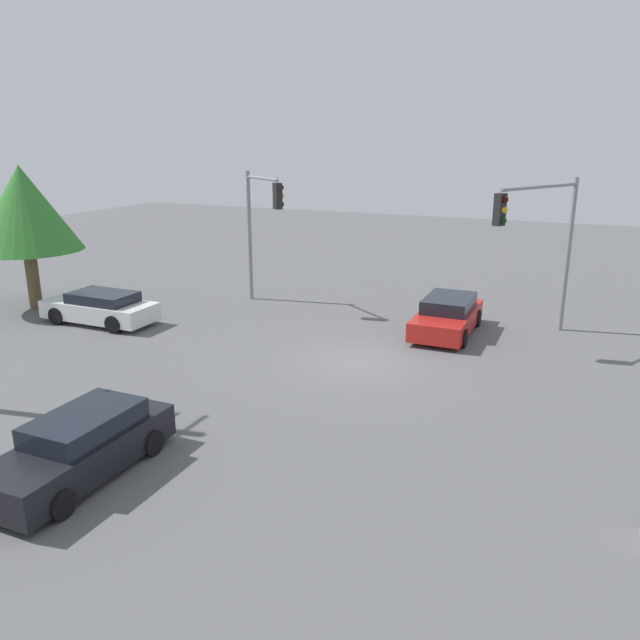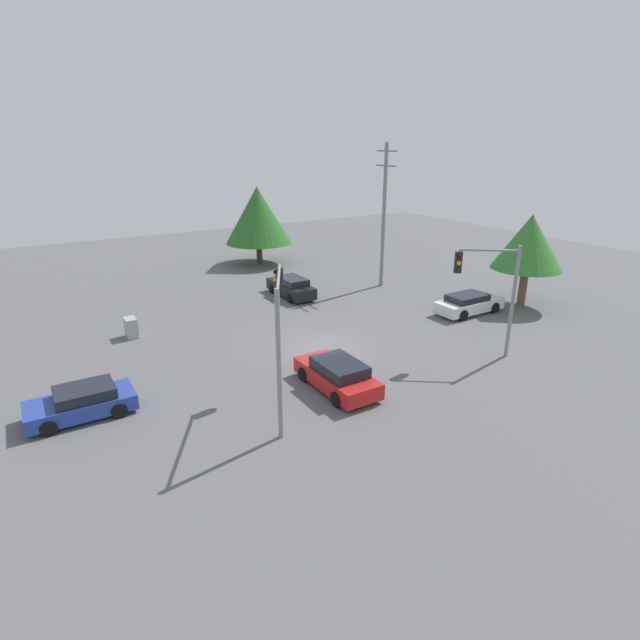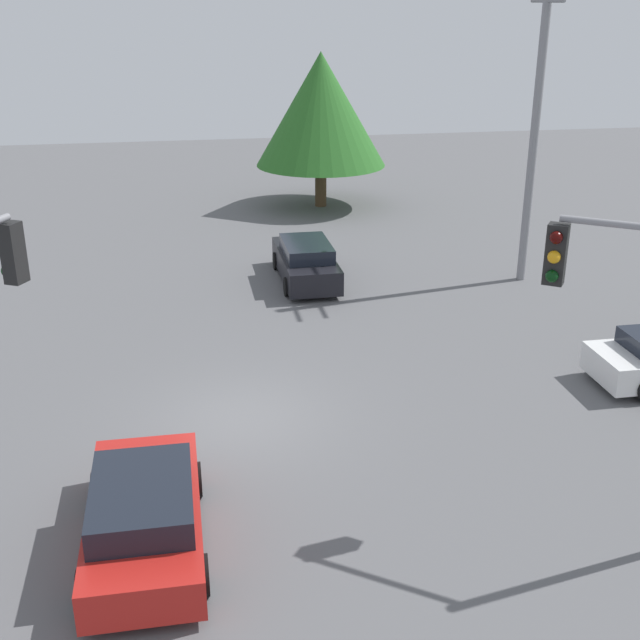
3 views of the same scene
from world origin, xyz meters
TOP-DOWN VIEW (x-y plane):
  - ground_plane at (0.00, 0.00)m, footprint 80.00×80.00m
  - sedan_red at (-4.35, 2.04)m, footprint 4.53×2.05m
  - sedan_dark at (9.33, -3.02)m, footprint 4.53×1.86m
  - utility_pole_tall at (8.20, -10.32)m, footprint 2.20×0.28m
  - tree_corner at (19.84, -5.45)m, footprint 5.88×5.88m

SIDE VIEW (x-z plane):
  - ground_plane at x=0.00m, z-range 0.00..0.00m
  - sedan_red at x=-4.35m, z-range -0.02..1.37m
  - sedan_dark at x=9.33m, z-range -0.03..1.40m
  - tree_corner at x=19.84m, z-range 0.95..7.81m
  - utility_pole_tall at x=8.20m, z-range 0.30..10.81m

